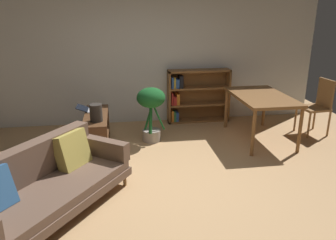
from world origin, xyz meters
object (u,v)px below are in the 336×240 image
object	(u,v)px
desk_speaker	(96,113)
potted_floor_plant	(151,106)
media_console	(97,133)
dining_chair_near	(318,104)
fabric_couch	(43,183)
open_laptop	(90,109)
dining_table	(261,100)
bookshelf	(195,95)

from	to	relation	value
desk_speaker	potted_floor_plant	size ratio (longest dim) A/B	0.28
media_console	dining_chair_near	world-z (taller)	dining_chair_near
fabric_couch	media_console	distance (m)	1.80
desk_speaker	media_console	bearing A→B (deg)	95.04
fabric_couch	open_laptop	world-z (taller)	fabric_couch
media_console	dining_table	xyz separation A→B (m)	(2.76, 0.03, 0.43)
potted_floor_plant	open_laptop	bearing A→B (deg)	178.57
open_laptop	desk_speaker	world-z (taller)	desk_speaker
dining_chair_near	bookshelf	bearing A→B (deg)	152.74
open_laptop	desk_speaker	size ratio (longest dim) A/B	1.54
open_laptop	dining_chair_near	world-z (taller)	dining_chair_near
desk_speaker	bookshelf	bearing A→B (deg)	39.12
desk_speaker	bookshelf	xyz separation A→B (m)	(1.85, 1.50, -0.19)
open_laptop	desk_speaker	xyz separation A→B (m)	(0.13, -0.56, 0.11)
dining_table	dining_chair_near	xyz separation A→B (m)	(1.14, 0.11, -0.16)
media_console	desk_speaker	distance (m)	0.54
fabric_couch	desk_speaker	distance (m)	1.54
fabric_couch	potted_floor_plant	bearing A→B (deg)	54.31
dining_table	bookshelf	distance (m)	1.47
fabric_couch	media_console	bearing A→B (deg)	74.04
bookshelf	desk_speaker	bearing A→B (deg)	-140.88
fabric_couch	open_laptop	distance (m)	2.02
dining_table	fabric_couch	bearing A→B (deg)	-151.69
media_console	bookshelf	size ratio (longest dim) A/B	0.96
open_laptop	bookshelf	bearing A→B (deg)	25.42
potted_floor_plant	dining_chair_near	world-z (taller)	dining_chair_near
fabric_couch	bookshelf	size ratio (longest dim) A/B	1.68
fabric_couch	dining_table	size ratio (longest dim) A/B	1.45
desk_speaker	dining_table	size ratio (longest dim) A/B	0.18
media_console	bookshelf	bearing A→B (deg)	32.24
dining_chair_near	bookshelf	world-z (taller)	bookshelf
dining_table	bookshelf	xyz separation A→B (m)	(-0.88, 1.16, -0.19)
fabric_couch	dining_table	xyz separation A→B (m)	(3.25, 1.75, 0.35)
fabric_couch	open_laptop	xyz separation A→B (m)	(0.39, 1.97, 0.24)
open_laptop	potted_floor_plant	world-z (taller)	potted_floor_plant
open_laptop	desk_speaker	bearing A→B (deg)	-76.96
media_console	potted_floor_plant	distance (m)	0.99
fabric_couch	dining_table	world-z (taller)	dining_table
fabric_couch	open_laptop	size ratio (longest dim) A/B	5.20
media_console	open_laptop	world-z (taller)	open_laptop
dining_chair_near	media_console	bearing A→B (deg)	-177.93
dining_table	dining_chair_near	bearing A→B (deg)	5.71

